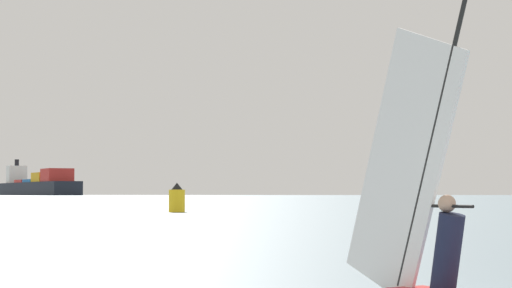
{
  "coord_description": "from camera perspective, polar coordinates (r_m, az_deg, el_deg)",
  "views": [
    {
      "loc": [
        -3.98,
        -8.58,
        1.32
      ],
      "look_at": [
        -1.59,
        9.33,
        2.24
      ],
      "focal_mm": 68.08,
      "sensor_mm": 36.0,
      "label": 1
    }
  ],
  "objects": [
    {
      "name": "cargo_ship",
      "position": [
        857.85,
        -12.71,
        -2.41
      ],
      "size": [
        87.46,
        200.7,
        33.52
      ],
      "rotation": [
        0.0,
        0.0,
        5.04
      ],
      "color": "black",
      "rests_on": "ground_plane"
    },
    {
      "name": "windsurfer",
      "position": [
        12.31,
        10.4,
        -4.58
      ],
      "size": [
        1.74,
        3.36,
        4.06
      ],
      "rotation": [
        0.0,
        0.0,
        5.13
      ],
      "color": "red",
      "rests_on": "ground_plane"
    },
    {
      "name": "channel_buoy",
      "position": [
        69.35,
        -4.67,
        -3.24
      ],
      "size": [
        1.15,
        1.15,
        2.11
      ],
      "color": "yellow",
      "rests_on": "ground_plane"
    }
  ]
}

